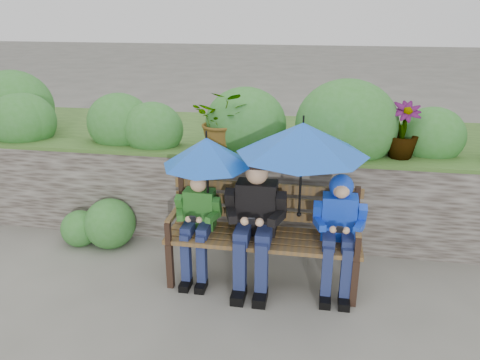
% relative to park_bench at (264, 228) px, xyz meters
% --- Properties ---
extents(ground, '(60.00, 60.00, 0.00)m').
position_rel_park_bench_xyz_m(ground, '(-0.26, 0.07, -0.54)').
color(ground, '#5D5B52').
rests_on(ground, ground).
extents(garden_backdrop, '(8.00, 2.88, 1.86)m').
position_rel_park_bench_xyz_m(garden_backdrop, '(-0.30, 1.65, 0.10)').
color(garden_backdrop, '#39322B').
rests_on(garden_backdrop, ground).
extents(park_bench, '(1.81, 0.53, 0.96)m').
position_rel_park_bench_xyz_m(park_bench, '(0.00, 0.00, 0.00)').
color(park_bench, black).
rests_on(park_bench, ground).
extents(boy_left, '(0.43, 0.50, 1.06)m').
position_rel_park_bench_xyz_m(boy_left, '(-0.63, -0.08, 0.07)').
color(boy_left, '#1E5F17').
rests_on(boy_left, ground).
extents(boy_middle, '(0.56, 0.65, 1.23)m').
position_rel_park_bench_xyz_m(boy_middle, '(-0.07, -0.09, 0.14)').
color(boy_middle, black).
rests_on(boy_middle, ground).
extents(boy_right, '(0.47, 0.57, 1.11)m').
position_rel_park_bench_xyz_m(boy_right, '(0.69, -0.07, 0.13)').
color(boy_right, '#0027CF').
rests_on(boy_right, ground).
extents(umbrella_left, '(0.83, 0.83, 0.76)m').
position_rel_park_bench_xyz_m(umbrella_left, '(-0.53, -0.04, 0.74)').
color(umbrella_left, blue).
rests_on(umbrella_left, ground).
extents(umbrella_right, '(1.15, 1.15, 0.93)m').
position_rel_park_bench_xyz_m(umbrella_right, '(0.33, -0.09, 0.92)').
color(umbrella_right, blue).
rests_on(umbrella_right, ground).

